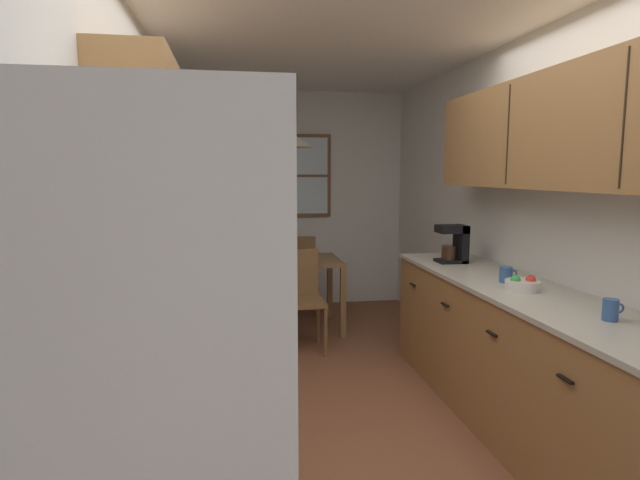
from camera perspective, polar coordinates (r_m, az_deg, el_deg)
ground_plane at (r=3.92m, az=2.07°, el=-16.57°), size 12.00×12.00×0.00m
wall_left at (r=3.58m, az=-19.53°, el=1.86°), size 0.10×9.00×2.55m
wall_right at (r=4.09m, az=21.03°, el=2.44°), size 0.10×9.00×2.55m
wall_back at (r=6.21m, az=-2.82°, el=4.46°), size 4.40×0.10×2.55m
ceiling_slab at (r=3.72m, az=2.27°, el=22.93°), size 4.40×9.00×0.08m
refrigerator at (r=1.45m, az=-18.97°, el=-22.71°), size 0.71×0.74×1.76m
stove_range at (r=2.25m, az=-16.33°, el=-22.90°), size 0.66×0.61×1.10m
microwave_over_range at (r=1.96m, az=-20.87°, el=7.48°), size 0.39×0.60×0.31m
counter_left at (r=3.40m, az=-13.89°, el=-12.46°), size 0.64×1.92×0.90m
upper_cabinets_left at (r=3.18m, az=-17.29°, el=10.77°), size 0.33×2.00×0.64m
counter_right at (r=3.32m, az=23.21°, el=-13.35°), size 0.64×3.28×0.90m
upper_cabinets_right at (r=3.17m, az=27.18°, el=10.95°), size 0.33×2.96×0.67m
dining_table at (r=5.24m, az=-2.49°, el=-3.49°), size 0.85×0.76×0.73m
dining_chair_near at (r=4.69m, az=-2.19°, el=-6.09°), size 0.41×0.41×0.90m
dining_chair_far at (r=5.84m, az=-2.44°, el=-3.39°), size 0.41×0.41×0.90m
pendant_light at (r=5.15m, az=-2.57°, el=10.83°), size 0.33×0.33×0.70m
back_window at (r=6.13m, az=-2.92°, el=7.13°), size 0.88×0.05×0.97m
trash_bin at (r=4.83m, az=-8.96°, el=-8.33°), size 0.32×0.32×0.58m
storage_canister at (r=2.45m, az=-15.74°, el=-6.95°), size 0.13×0.13×0.20m
dish_towel at (r=2.35m, az=-6.71°, el=-20.39°), size 0.02×0.16×0.24m
coffee_maker at (r=4.15m, az=14.74°, el=-0.31°), size 0.22×0.18×0.29m
mug_by_coffeemaker at (r=3.50m, az=19.95°, el=-3.63°), size 0.12×0.08×0.10m
mug_spare at (r=2.82m, az=29.56°, el=-6.75°), size 0.11×0.07×0.10m
fruit_bowl at (r=3.30m, az=21.56°, el=-4.59°), size 0.20×0.20×0.09m
table_serving_bowl at (r=5.23m, az=-1.46°, el=-1.78°), size 0.17×0.17×0.06m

